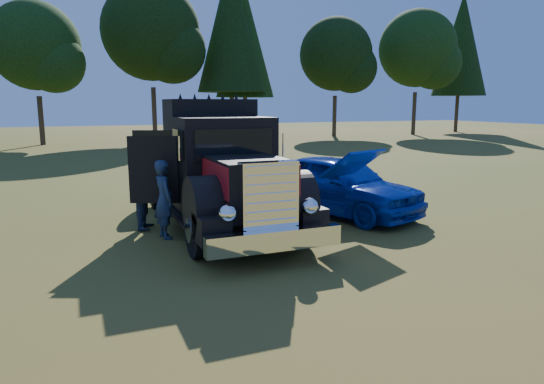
{
  "coord_description": "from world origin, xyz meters",
  "views": [
    {
      "loc": [
        -1.98,
        -8.79,
        2.89
      ],
      "look_at": [
        1.98,
        0.89,
        0.98
      ],
      "focal_mm": 32.0,
      "sensor_mm": 36.0,
      "label": 1
    }
  ],
  "objects": [
    {
      "name": "spectator_near",
      "position": [
        -0.25,
        1.6,
        0.86
      ],
      "size": [
        0.51,
        0.68,
        1.71
      ],
      "primitive_type": "imported",
      "rotation": [
        0.0,
        0.0,
        1.74
      ],
      "color": "#1B2D41",
      "rests_on": "ground"
    },
    {
      "name": "ground",
      "position": [
        0.0,
        0.0,
        0.0
      ],
      "size": [
        120.0,
        120.0,
        0.0
      ],
      "primitive_type": "plane",
      "color": "#384C16",
      "rests_on": "ground"
    },
    {
      "name": "diamond_t_truck",
      "position": [
        1.14,
        2.04,
        1.28
      ],
      "size": [
        3.3,
        7.16,
        3.0
      ],
      "color": "black",
      "rests_on": "ground"
    },
    {
      "name": "treeline",
      "position": [
        -1.88,
        27.67,
        7.75
      ],
      "size": [
        72.1,
        24.04,
        14.25
      ],
      "color": "#2D2116",
      "rests_on": "ground"
    },
    {
      "name": "spectator_far",
      "position": [
        -0.45,
        2.59,
        0.85
      ],
      "size": [
        0.89,
        0.99,
        1.69
      ],
      "primitive_type": "imported",
      "rotation": [
        0.0,
        0.0,
        1.22
      ],
      "color": "#1D2A45",
      "rests_on": "ground"
    },
    {
      "name": "hotrod_coupe",
      "position": [
        4.43,
        2.21,
        0.79
      ],
      "size": [
        3.36,
        4.99,
        1.89
      ],
      "color": "#1208B1",
      "rests_on": "ground"
    }
  ]
}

